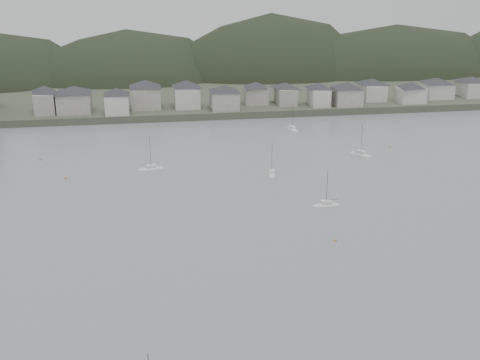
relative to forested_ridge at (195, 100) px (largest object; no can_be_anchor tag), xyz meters
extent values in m
cube|color=#383D2D|center=(-4.83, 25.60, 12.78)|extent=(900.00, 250.00, 3.00)
ellipsoid|color=black|center=(-37.13, 3.46, 1.32)|extent=(132.08, 90.41, 79.74)
ellipsoid|color=black|center=(45.82, 3.53, -1.39)|extent=(133.88, 88.37, 101.41)
ellipsoid|color=black|center=(121.12, -1.49, 0.97)|extent=(165.81, 81.78, 82.55)
cube|color=gray|center=(-69.83, -87.44, 18.58)|extent=(8.34, 12.91, 8.59)
pyramid|color=#27272C|center=(-69.83, -87.44, 24.37)|extent=(15.78, 15.78, 3.01)
cube|color=gray|center=(-58.15, -88.08, 18.46)|extent=(13.68, 13.35, 8.36)
pyramid|color=#27272C|center=(-58.15, -88.08, 24.11)|extent=(20.07, 20.07, 2.93)
cube|color=#B8B5AD|center=(-40.41, -93.38, 18.32)|extent=(9.78, 10.20, 8.08)
pyramid|color=#27272C|center=(-40.41, -93.38, 23.78)|extent=(14.83, 14.83, 2.83)
cube|color=gray|center=(-28.35, -83.75, 18.83)|extent=(12.59, 13.33, 9.09)
pyramid|color=#27272C|center=(-28.35, -83.75, 24.97)|extent=(19.24, 19.24, 3.18)
cube|color=#B8B5AD|center=(-10.58, -85.30, 18.72)|extent=(10.74, 12.17, 8.87)
pyramid|color=#27272C|center=(-10.58, -85.30, 24.70)|extent=(17.01, 17.01, 3.10)
cube|color=gray|center=(5.09, -91.87, 18.13)|extent=(11.63, 12.09, 7.69)
pyramid|color=#27272C|center=(5.09, -91.87, 23.32)|extent=(17.61, 17.61, 2.69)
cube|color=gray|center=(20.42, -83.21, 18.00)|extent=(10.37, 9.35, 7.44)
pyramid|color=#27272C|center=(20.42, -83.21, 23.03)|extent=(14.65, 14.65, 2.60)
cube|color=gray|center=(33.79, -85.61, 17.90)|extent=(8.24, 12.20, 7.22)
pyramid|color=#27272C|center=(33.79, -85.61, 22.77)|extent=(15.17, 15.17, 2.53)
cube|color=#B8B5AD|center=(47.66, -90.85, 18.02)|extent=(8.06, 10.91, 7.46)
pyramid|color=#27272C|center=(47.66, -90.85, 23.05)|extent=(14.08, 14.08, 2.61)
cube|color=gray|center=(59.98, -92.34, 18.12)|extent=(11.73, 11.78, 7.66)
pyramid|color=#27272C|center=(59.98, -92.34, 23.29)|extent=(17.46, 17.46, 2.68)
cube|color=#B8B5AD|center=(75.80, -82.49, 17.95)|extent=(10.19, 13.02, 7.33)
pyramid|color=#27272C|center=(75.80, -82.49, 22.90)|extent=(17.23, 17.23, 2.57)
cube|color=#B8B5AD|center=(90.71, -91.34, 17.72)|extent=(11.70, 9.81, 6.88)
pyramid|color=#27272C|center=(90.71, -91.34, 22.36)|extent=(15.97, 15.97, 2.41)
cube|color=#B8B5AD|center=(107.57, -82.49, 17.78)|extent=(12.83, 12.48, 7.00)
pyramid|color=#27272C|center=(107.57, -82.49, 22.51)|extent=(18.79, 18.79, 2.45)
cube|color=#B8B5AD|center=(125.90, -81.98, 17.77)|extent=(11.07, 13.50, 6.97)
pyramid|color=#27272C|center=(125.90, -81.98, 22.47)|extent=(18.25, 18.25, 2.44)
ellipsoid|color=silver|center=(28.23, -120.41, 11.33)|extent=(4.31, 8.82, 1.69)
cube|color=silver|center=(28.23, -120.41, 12.48)|extent=(2.40, 3.27, 0.70)
cylinder|color=#3F3F42|center=(28.23, -120.41, 16.77)|extent=(0.12, 0.12, 10.57)
cylinder|color=#3F3F42|center=(28.53, -118.92, 13.03)|extent=(0.84, 3.75, 0.10)
ellipsoid|color=silver|center=(17.22, -201.66, 11.33)|extent=(7.85, 2.60, 1.56)
cube|color=silver|center=(17.22, -201.66, 12.42)|extent=(2.76, 1.76, 0.70)
cylinder|color=#3F3F42|center=(17.22, -201.66, 16.37)|extent=(0.12, 0.12, 9.78)
cylinder|color=#3F3F42|center=(18.63, -201.68, 12.97)|extent=(3.52, 0.14, 0.10)
ellipsoid|color=silver|center=(42.77, -158.34, 11.33)|extent=(7.37, 8.87, 1.77)
cube|color=silver|center=(42.77, -158.34, 12.52)|extent=(3.36, 3.65, 0.70)
cylinder|color=#3F3F42|center=(42.77, -158.34, 17.01)|extent=(0.12, 0.12, 11.05)
cylinder|color=#3F3F42|center=(41.86, -159.64, 13.07)|extent=(2.36, 3.32, 0.10)
ellipsoid|color=silver|center=(-28.14, -162.66, 11.33)|extent=(8.68, 3.56, 1.69)
cube|color=silver|center=(-28.14, -162.66, 12.48)|extent=(3.13, 2.15, 0.70)
cylinder|color=#3F3F42|center=(-28.14, -162.66, 16.76)|extent=(0.12, 0.12, 10.55)
cylinder|color=#3F3F42|center=(-29.65, -162.50, 13.03)|extent=(3.79, 0.49, 0.10)
ellipsoid|color=silver|center=(8.39, -173.84, 11.33)|extent=(3.97, 8.29, 1.59)
cube|color=silver|center=(8.39, -173.84, 12.43)|extent=(2.23, 3.06, 0.70)
cylinder|color=#3F3F42|center=(8.39, -173.84, 16.46)|extent=(0.12, 0.12, 9.95)
cylinder|color=#3F3F42|center=(8.12, -172.44, 12.98)|extent=(0.76, 3.54, 0.10)
sphere|color=#B2763B|center=(-53.69, -167.54, 11.43)|extent=(0.70, 0.70, 0.70)
sphere|color=#B2763B|center=(-64.27, -146.45, 11.43)|extent=(0.70, 0.70, 0.70)
sphere|color=#B2763B|center=(56.66, -150.57, 11.43)|extent=(0.70, 0.70, 0.70)
sphere|color=#B2763B|center=(12.77, -223.32, 11.43)|extent=(0.70, 0.70, 0.70)
camera|label=1|loc=(-29.14, -342.89, 69.37)|focal=44.40mm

